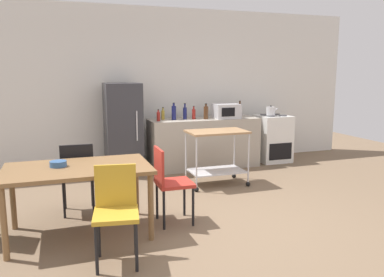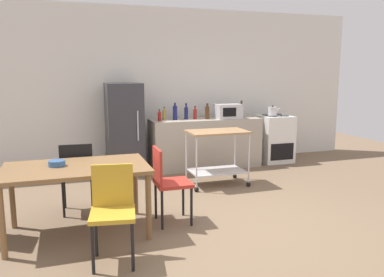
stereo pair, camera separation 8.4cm
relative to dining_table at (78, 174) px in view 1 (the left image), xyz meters
name	(u,v)px [view 1 (the left image)]	position (x,y,z in m)	size (l,w,h in m)	color
ground_plane	(211,224)	(1.43, -0.21, -0.67)	(12.00, 12.00, 0.00)	brown
back_wall	(147,87)	(1.43, 2.99, 0.78)	(8.40, 0.12, 2.90)	silver
kitchen_counter	(204,143)	(2.33, 2.39, -0.22)	(2.00, 0.64, 0.90)	#A89E8E
dining_table	(78,174)	(0.00, 0.00, 0.00)	(1.50, 0.90, 0.75)	brown
chair_mustard	(116,207)	(0.29, -0.73, -0.15)	(0.46, 0.46, 0.89)	gold
chair_red	(169,180)	(0.99, -0.01, -0.15)	(0.41, 0.41, 0.89)	#B72D23
chair_black	(78,173)	(0.02, 0.64, -0.15)	(0.42, 0.42, 0.89)	black
stove_oven	(273,138)	(3.78, 2.40, -0.22)	(0.60, 0.61, 0.92)	white
refrigerator	(123,128)	(0.88, 2.49, 0.10)	(0.60, 0.63, 1.55)	#333338
kitchen_cart	(217,149)	(2.11, 1.25, -0.10)	(0.91, 0.57, 0.85)	#A37A51
bottle_sparkling_water	(158,116)	(1.46, 2.30, 0.31)	(0.06, 0.06, 0.20)	maroon
bottle_hot_sauce	(163,115)	(1.59, 2.48, 0.32)	(0.06, 0.06, 0.22)	gold
bottle_olive_oil	(174,113)	(1.76, 2.37, 0.36)	(0.08, 0.08, 0.30)	navy
bottle_wine	(185,113)	(1.98, 2.41, 0.34)	(0.07, 0.07, 0.29)	navy
bottle_soda	(194,114)	(2.12, 2.35, 0.33)	(0.06, 0.06, 0.24)	maroon
bottle_sesame_oil	(206,112)	(2.33, 2.29, 0.35)	(0.08, 0.08, 0.28)	#4C2D19
microwave	(226,111)	(2.74, 2.30, 0.36)	(0.46, 0.35, 0.26)	silver
bottle_soy_sauce	(240,110)	(3.08, 2.46, 0.35)	(0.07, 0.07, 0.30)	#4C2D19
fruit_bowl	(58,164)	(-0.19, 0.07, 0.11)	(0.17, 0.17, 0.06)	#33598C
kettle	(271,111)	(3.66, 2.31, 0.33)	(0.24, 0.17, 0.19)	silver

